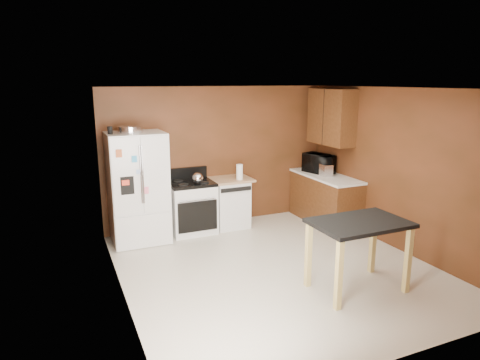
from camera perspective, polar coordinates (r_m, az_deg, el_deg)
floor at (r=6.21m, az=4.86°, el=-11.65°), size 4.50×4.50×0.00m
ceiling at (r=5.64m, az=5.36°, el=12.08°), size 4.50×4.50×0.00m
wall_back at (r=7.81m, az=-2.83°, el=3.19°), size 4.20×0.00×4.20m
wall_front at (r=4.06m, az=20.59°, el=-7.19°), size 4.20×0.00×4.20m
wall_left at (r=5.16m, az=-15.86°, el=-2.54°), size 0.00×4.50×4.50m
wall_right at (r=7.03m, az=20.30°, el=1.26°), size 0.00×4.50×4.50m
roasting_pan at (r=6.97m, az=-14.42°, el=6.57°), size 0.41×0.41×0.10m
pen_cup at (r=6.85m, az=-16.95°, el=6.36°), size 0.08×0.08×0.12m
kettle at (r=7.22m, az=-5.69°, el=0.24°), size 0.19×0.19×0.19m
paper_towel at (r=7.52m, az=-0.06°, el=1.08°), size 0.15×0.15×0.27m
green_canister at (r=7.72m, az=-0.14°, el=0.80°), size 0.13×0.13×0.11m
toaster at (r=7.96m, az=11.27°, el=1.36°), size 0.21×0.31×0.21m
microwave at (r=8.17m, az=10.44°, el=2.09°), size 0.53×0.67×0.32m
refrigerator at (r=7.11m, az=-13.43°, el=-1.04°), size 0.90×0.80×1.80m
gas_range at (r=7.49m, az=-6.47°, el=-3.52°), size 0.76×0.68×1.10m
dishwasher at (r=7.74m, az=-1.42°, el=-2.95°), size 0.78×0.63×0.89m
right_cabinets at (r=8.05m, az=11.51°, el=0.76°), size 0.63×1.58×2.45m
island at (r=5.54m, az=15.60°, el=-6.72°), size 1.17×0.78×0.91m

